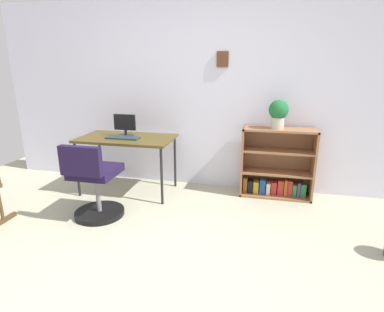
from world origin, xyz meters
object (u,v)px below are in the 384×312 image
office_chair (94,185)px  potted_plant_on_shelf (278,112)px  desk (126,141)px  monitor (125,126)px  bookshelf_low (276,166)px  keyboard (123,138)px

office_chair → potted_plant_on_shelf: bearing=28.3°
desk → monitor: monitor is taller
office_chair → bookshelf_low: size_ratio=0.98×
desk → bookshelf_low: size_ratio=1.36×
bookshelf_low → potted_plant_on_shelf: size_ratio=2.55×
bookshelf_low → potted_plant_on_shelf: bearing=-117.0°
desk → monitor: (-0.04, 0.06, 0.18)m
monitor → desk: bearing=-60.2°
monitor → bookshelf_low: bearing=7.1°
desk → monitor: 0.19m
keyboard → office_chair: bearing=-92.7°
bookshelf_low → potted_plant_on_shelf: 0.67m
monitor → office_chair: bearing=-90.4°
keyboard → bookshelf_low: bookshelf_low is taller
office_chair → potted_plant_on_shelf: potted_plant_on_shelf is taller
office_chair → monitor: bearing=89.6°
monitor → bookshelf_low: size_ratio=0.33×
keyboard → potted_plant_on_shelf: size_ratio=1.21×
monitor → bookshelf_low: monitor is taller
desk → office_chair: 0.80m
desk → keyboard: keyboard is taller
keyboard → office_chair: (-0.03, -0.67, -0.35)m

